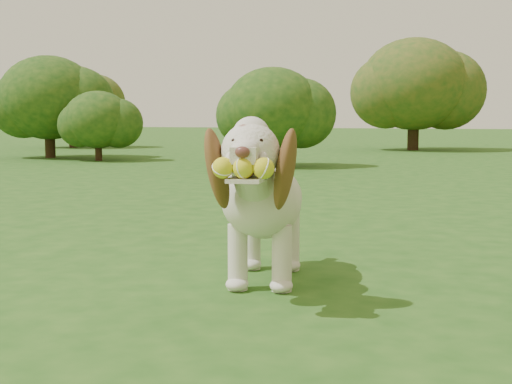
% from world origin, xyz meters
% --- Properties ---
extents(ground, '(80.00, 80.00, 0.00)m').
position_xyz_m(ground, '(0.00, 0.00, 0.00)').
color(ground, '#1F4C15').
rests_on(ground, ground).
extents(dog, '(0.55, 1.25, 0.82)m').
position_xyz_m(dog, '(0.11, 0.40, 0.43)').
color(dog, silver).
rests_on(dog, ground).
extents(shrub_a, '(1.20, 1.20, 1.24)m').
position_xyz_m(shrub_a, '(-5.41, 8.41, 0.73)').
color(shrub_a, '#382314').
rests_on(shrub_a, ground).
extents(shrub_i, '(2.48, 2.48, 2.57)m').
position_xyz_m(shrub_i, '(-0.41, 13.98, 1.51)').
color(shrub_i, '#382314').
rests_on(shrub_i, ground).
extents(shrub_e, '(1.87, 1.87, 1.93)m').
position_xyz_m(shrub_e, '(-6.74, 8.92, 1.14)').
color(shrub_e, '#382314').
rests_on(shrub_e, ground).
extents(shrub_b, '(1.51, 1.51, 1.57)m').
position_xyz_m(shrub_b, '(-2.05, 7.97, 0.92)').
color(shrub_b, '#382314').
rests_on(shrub_b, ground).
extents(shrub_g, '(1.97, 1.97, 2.04)m').
position_xyz_m(shrub_g, '(-8.61, 12.73, 1.20)').
color(shrub_g, '#382314').
rests_on(shrub_g, ground).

